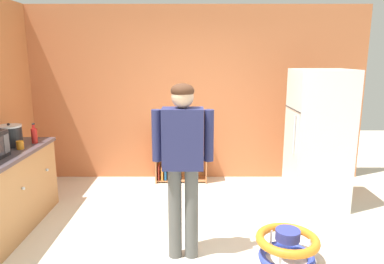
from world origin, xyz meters
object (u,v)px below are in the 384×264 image
(refrigerator, at_px, (318,139))
(ketchup_bottle, at_px, (35,135))
(standing_person, at_px, (183,156))
(crock_pot, at_px, (10,136))
(bookshelf, at_px, (179,158))
(baby_walker, at_px, (287,246))
(orange_cup, at_px, (20,145))

(refrigerator, bearing_deg, ketchup_bottle, -175.77)
(standing_person, distance_m, crock_pot, 2.23)
(bookshelf, bearing_deg, baby_walker, -63.63)
(baby_walker, relative_size, orange_cup, 6.36)
(baby_walker, bearing_deg, standing_person, 175.09)
(ketchup_bottle, bearing_deg, crock_pot, -148.17)
(baby_walker, height_order, crock_pot, crock_pot)
(ketchup_bottle, bearing_deg, standing_person, -28.81)
(bookshelf, height_order, crock_pot, crock_pot)
(refrigerator, height_order, bookshelf, refrigerator)
(crock_pot, xyz_separation_m, ketchup_bottle, (0.23, 0.14, -0.03))
(bookshelf, height_order, orange_cup, orange_cup)
(baby_walker, bearing_deg, orange_cup, 164.26)
(refrigerator, distance_m, baby_walker, 1.70)
(crock_pot, relative_size, orange_cup, 2.97)
(refrigerator, xyz_separation_m, ketchup_bottle, (-3.55, -0.26, 0.11))
(crock_pot, height_order, orange_cup, crock_pot)
(ketchup_bottle, bearing_deg, baby_walker, -21.12)
(standing_person, xyz_separation_m, orange_cup, (-1.87, 0.72, -0.08))
(baby_walker, relative_size, ketchup_bottle, 2.46)
(bookshelf, xyz_separation_m, ketchup_bottle, (-1.70, -1.19, 0.63))
(orange_cup, bearing_deg, crock_pot, 142.11)
(crock_pot, bearing_deg, orange_cup, -37.89)
(standing_person, bearing_deg, bookshelf, 93.46)
(refrigerator, xyz_separation_m, baby_walker, (-0.72, -1.35, -0.73))
(refrigerator, distance_m, bookshelf, 2.13)
(standing_person, distance_m, ketchup_bottle, 2.09)
(baby_walker, bearing_deg, crock_pot, 162.68)
(refrigerator, xyz_separation_m, orange_cup, (-3.59, -0.55, 0.06))
(baby_walker, xyz_separation_m, ketchup_bottle, (-2.83, 1.09, 0.84))
(orange_cup, bearing_deg, refrigerator, 8.65)
(standing_person, bearing_deg, orange_cup, 158.88)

